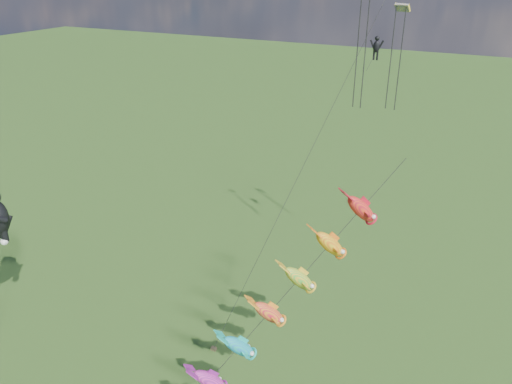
% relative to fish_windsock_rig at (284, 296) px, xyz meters
% --- Properties ---
extents(ground, '(300.00, 300.00, 0.00)m').
position_rel_fish_windsock_rig_xyz_m(ground, '(-18.90, -1.75, -9.17)').
color(ground, '#1A3D0F').
extents(fish_windsock_rig, '(10.89, 11.84, 16.32)m').
position_rel_fish_windsock_rig_xyz_m(fish_windsock_rig, '(0.00, 0.00, 0.00)').
color(fish_windsock_rig, brown).
rests_on(fish_windsock_rig, ground).
extents(parafoil_rig, '(8.60, 15.85, 26.52)m').
position_rel_fish_windsock_rig_xyz_m(parafoil_rig, '(-0.28, 16.51, 10.84)').
color(parafoil_rig, brown).
rests_on(parafoil_rig, ground).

